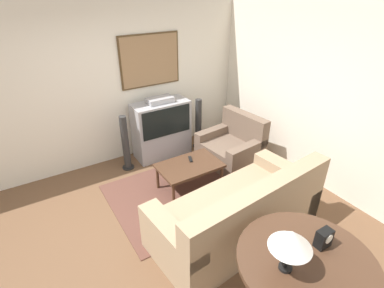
# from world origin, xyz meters

# --- Properties ---
(ground_plane) EXTENTS (12.00, 12.00, 0.00)m
(ground_plane) POSITION_xyz_m (0.00, 0.00, 0.00)
(ground_plane) COLOR brown
(wall_back) EXTENTS (12.00, 0.10, 2.70)m
(wall_back) POSITION_xyz_m (0.02, 2.13, 1.36)
(wall_back) COLOR silver
(wall_back) RESTS_ON ground_plane
(wall_right) EXTENTS (0.06, 12.00, 2.70)m
(wall_right) POSITION_xyz_m (2.63, 0.00, 1.35)
(wall_right) COLOR silver
(wall_right) RESTS_ON ground_plane
(area_rug) EXTENTS (2.20, 1.67, 0.01)m
(area_rug) POSITION_xyz_m (0.69, 0.57, 0.01)
(area_rug) COLOR brown
(area_rug) RESTS_ON ground_plane
(tv) EXTENTS (0.99, 0.45, 1.12)m
(tv) POSITION_xyz_m (0.91, 1.78, 0.53)
(tv) COLOR #9E9EA3
(tv) RESTS_ON ground_plane
(couch) EXTENTS (2.24, 1.19, 0.95)m
(couch) POSITION_xyz_m (0.82, -0.51, 0.33)
(couch) COLOR #9E8466
(couch) RESTS_ON ground_plane
(armchair) EXTENTS (0.94, 1.04, 0.85)m
(armchair) POSITION_xyz_m (1.84, 0.91, 0.28)
(armchair) COLOR brown
(armchair) RESTS_ON ground_plane
(coffee_table) EXTENTS (0.94, 0.61, 0.44)m
(coffee_table) POSITION_xyz_m (0.79, 0.62, 0.39)
(coffee_table) COLOR #472D1E
(coffee_table) RESTS_ON ground_plane
(console_table) EXTENTS (1.18, 1.18, 0.81)m
(console_table) POSITION_xyz_m (0.57, -1.65, 0.75)
(console_table) COLOR #472D1E
(console_table) RESTS_ON ground_plane
(table_lamp) EXTENTS (0.34, 0.34, 0.41)m
(table_lamp) POSITION_xyz_m (0.35, -1.61, 1.14)
(table_lamp) COLOR black
(table_lamp) RESTS_ON console_table
(mantel_clock) EXTENTS (0.14, 0.10, 0.17)m
(mantel_clock) POSITION_xyz_m (0.80, -1.61, 0.90)
(mantel_clock) COLOR black
(mantel_clock) RESTS_ON console_table
(remote) EXTENTS (0.10, 0.16, 0.02)m
(remote) POSITION_xyz_m (0.88, 0.73, 0.45)
(remote) COLOR black
(remote) RESTS_ON coffee_table
(speaker_tower_left) EXTENTS (0.20, 0.20, 0.97)m
(speaker_tower_left) POSITION_xyz_m (0.19, 1.68, 0.46)
(speaker_tower_left) COLOR black
(speaker_tower_left) RESTS_ON ground_plane
(speaker_tower_right) EXTENTS (0.20, 0.20, 0.97)m
(speaker_tower_right) POSITION_xyz_m (1.63, 1.68, 0.46)
(speaker_tower_right) COLOR black
(speaker_tower_right) RESTS_ON ground_plane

